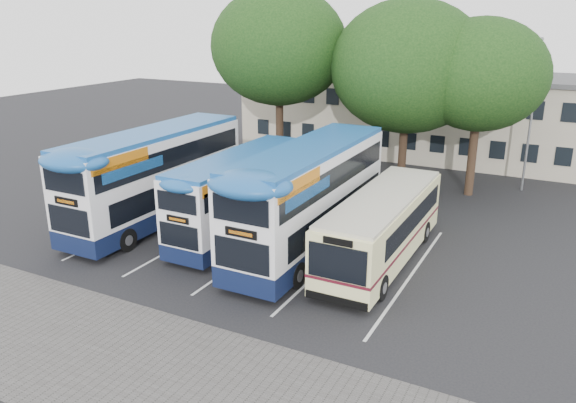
% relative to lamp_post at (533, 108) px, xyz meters
% --- Properties ---
extents(ground, '(120.00, 120.00, 0.00)m').
position_rel_lamp_post_xyz_m(ground, '(-6.00, -19.97, -5.08)').
color(ground, black).
rests_on(ground, ground).
extents(paving_strip, '(40.00, 6.00, 0.01)m').
position_rel_lamp_post_xyz_m(paving_strip, '(-8.00, -24.97, -5.08)').
color(paving_strip, '#595654').
rests_on(paving_strip, ground).
extents(bay_lines, '(14.12, 11.00, 0.01)m').
position_rel_lamp_post_xyz_m(bay_lines, '(-9.75, -14.97, -5.08)').
color(bay_lines, silver).
rests_on(bay_lines, ground).
extents(depot_building, '(32.40, 8.40, 6.20)m').
position_rel_lamp_post_xyz_m(depot_building, '(-6.00, 7.02, -1.93)').
color(depot_building, '#B3A590').
rests_on(depot_building, ground).
extents(lamp_post, '(0.25, 1.05, 9.06)m').
position_rel_lamp_post_xyz_m(lamp_post, '(0.00, 0.00, 0.00)').
color(lamp_post, gray).
rests_on(lamp_post, ground).
extents(tree_left, '(8.63, 8.63, 12.04)m').
position_rel_lamp_post_xyz_m(tree_left, '(-14.89, -3.70, 3.27)').
color(tree_left, black).
rests_on(tree_left, ground).
extents(tree_mid, '(9.20, 9.20, 11.27)m').
position_rel_lamp_post_xyz_m(tree_mid, '(-6.90, -2.51, 2.27)').
color(tree_mid, black).
rests_on(tree_mid, ground).
extents(tree_right, '(7.46, 7.46, 10.24)m').
position_rel_lamp_post_xyz_m(tree_right, '(-2.75, -2.36, 1.96)').
color(tree_right, black).
rests_on(tree_right, ground).
extents(bus_dd_left, '(2.78, 11.48, 4.79)m').
position_rel_lamp_post_xyz_m(bus_dd_left, '(-16.20, -14.52, -2.45)').
color(bus_dd_left, '#10193B').
rests_on(bus_dd_left, ground).
extents(bus_dd_mid, '(2.33, 9.61, 4.00)m').
position_rel_lamp_post_xyz_m(bus_dd_mid, '(-11.45, -14.08, -2.88)').
color(bus_dd_mid, '#10193B').
rests_on(bus_dd_mid, ground).
extents(bus_dd_right, '(2.81, 11.57, 4.82)m').
position_rel_lamp_post_xyz_m(bus_dd_right, '(-7.71, -14.22, -2.43)').
color(bus_dd_right, '#10193B').
rests_on(bus_dd_right, ground).
extents(bus_single, '(2.57, 10.11, 3.01)m').
position_rel_lamp_post_xyz_m(bus_single, '(-4.36, -13.92, -3.38)').
color(bus_single, '#FFF9AA').
rests_on(bus_single, ground).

